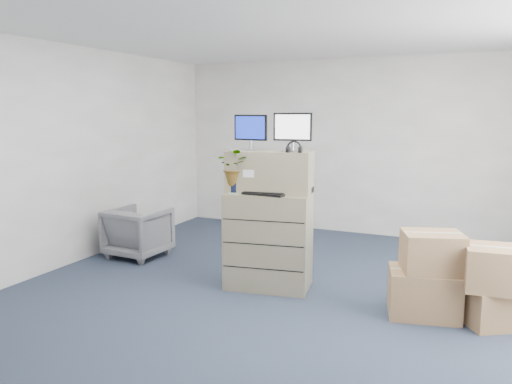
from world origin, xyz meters
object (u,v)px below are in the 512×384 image
monitor_right (293,130)px  office_chair (138,230)px  monitor_left (251,130)px  filing_cabinet_lower (269,240)px  potted_plant (236,172)px  keyboard (264,193)px  water_bottle (277,179)px

monitor_right → office_chair: 2.74m
monitor_left → monitor_right: bearing=5.6°
filing_cabinet_lower → potted_plant: 0.85m
monitor_left → potted_plant: size_ratio=0.83×
monitor_left → office_chair: monitor_left is taller
keyboard → office_chair: bearing=171.0°
monitor_left → water_bottle: monitor_left is taller
monitor_right → office_chair: monitor_right is taller
monitor_left → potted_plant: (-0.09, -0.20, -0.45)m
monitor_right → water_bottle: monitor_right is taller
monitor_right → office_chair: bearing=165.3°
filing_cabinet_lower → keyboard: keyboard is taller
keyboard → office_chair: size_ratio=0.68×
potted_plant → filing_cabinet_lower: bearing=25.3°
filing_cabinet_lower → monitor_left: (-0.24, 0.04, 1.22)m
keyboard → filing_cabinet_lower: bearing=91.7°
monitor_right → keyboard: size_ratio=0.83×
filing_cabinet_lower → office_chair: bearing=160.5°
filing_cabinet_lower → keyboard: 0.57m
monitor_right → keyboard: monitor_right is taller
water_bottle → potted_plant: potted_plant is taller
keyboard → office_chair: 2.26m
filing_cabinet_lower → office_chair: size_ratio=1.46×
monitor_left → filing_cabinet_lower: bearing=-6.1°
keyboard → monitor_left: bearing=148.3°
water_bottle → office_chair: 2.34m
office_chair → monitor_right: bearing=175.2°
keyboard → potted_plant: size_ratio=1.05×
filing_cabinet_lower → monitor_right: monitor_right is taller
monitor_right → monitor_left: bearing=175.4°
filing_cabinet_lower → keyboard: (-0.01, -0.13, 0.55)m
filing_cabinet_lower → monitor_right: bearing=4.2°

